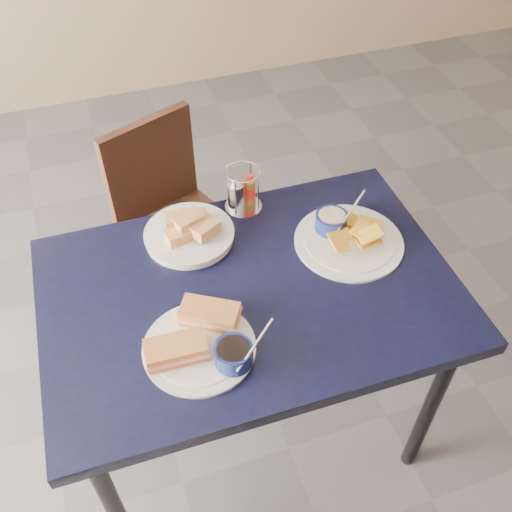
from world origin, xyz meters
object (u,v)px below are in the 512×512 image
object	(u,v)px
chair_far	(175,205)
dining_table	(250,307)
bread_basket	(189,232)
plantain_plate	(345,234)
sandwich_plate	(203,341)
condiment_caddy	(241,193)

from	to	relation	value
chair_far	dining_table	bearing A→B (deg)	-85.40
chair_far	bread_basket	xyz separation A→B (m)	(-0.04, -0.50, 0.33)
dining_table	plantain_plate	bearing A→B (deg)	15.74
sandwich_plate	plantain_plate	xyz separation A→B (m)	(0.47, 0.23, -0.01)
chair_far	sandwich_plate	xyz separation A→B (m)	(-0.10, -0.87, 0.33)
bread_basket	condiment_caddy	distance (m)	0.20
sandwich_plate	condiment_caddy	world-z (taller)	condiment_caddy
sandwich_plate	plantain_plate	bearing A→B (deg)	25.72
dining_table	chair_far	size ratio (longest dim) A/B	1.38
plantain_plate	bread_basket	xyz separation A→B (m)	(-0.41, 0.14, 0.01)
chair_far	sandwich_plate	world-z (taller)	sandwich_plate
chair_far	plantain_plate	world-z (taller)	plantain_plate
condiment_caddy	plantain_plate	bearing A→B (deg)	-43.76
sandwich_plate	plantain_plate	distance (m)	0.52
condiment_caddy	dining_table	bearing A→B (deg)	-103.93
plantain_plate	bread_basket	bearing A→B (deg)	160.66
condiment_caddy	sandwich_plate	bearing A→B (deg)	-118.03
dining_table	condiment_caddy	size ratio (longest dim) A/B	7.91
chair_far	condiment_caddy	xyz separation A→B (m)	(0.13, -0.42, 0.36)
dining_table	condiment_caddy	bearing A→B (deg)	76.07
dining_table	sandwich_plate	world-z (taller)	sandwich_plate
sandwich_plate	bread_basket	world-z (taller)	sandwich_plate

